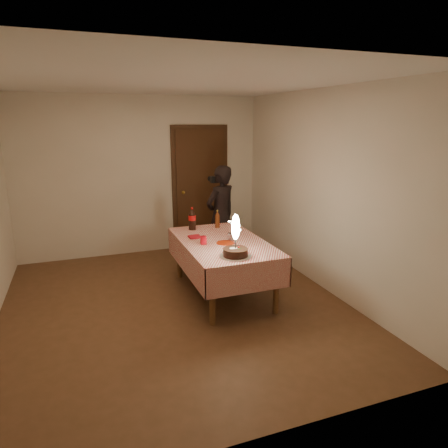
{
  "coord_description": "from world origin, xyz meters",
  "views": [
    {
      "loc": [
        -1.0,
        -4.39,
        2.2
      ],
      "look_at": [
        0.66,
        0.11,
        0.95
      ],
      "focal_mm": 32.0,
      "sensor_mm": 36.0,
      "label": 1
    }
  ],
  "objects_px": {
    "red_plate": "(225,243)",
    "clear_cup": "(230,236)",
    "red_cup": "(203,240)",
    "amber_bottle_right": "(217,219)",
    "dining_table": "(223,248)",
    "birthday_cake": "(235,246)",
    "photographer": "(221,215)",
    "cola_bottle": "(192,219)"
  },
  "relations": [
    {
      "from": "red_cup",
      "to": "clear_cup",
      "type": "xyz_separation_m",
      "value": [
        0.38,
        0.05,
        -0.01
      ]
    },
    {
      "from": "red_plate",
      "to": "cola_bottle",
      "type": "relative_size",
      "value": 0.69
    },
    {
      "from": "clear_cup",
      "to": "cola_bottle",
      "type": "xyz_separation_m",
      "value": [
        -0.32,
        0.65,
        0.11
      ]
    },
    {
      "from": "cola_bottle",
      "to": "red_plate",
      "type": "bearing_deg",
      "value": -74.78
    },
    {
      "from": "birthday_cake",
      "to": "red_cup",
      "type": "xyz_separation_m",
      "value": [
        -0.2,
        0.56,
        -0.07
      ]
    },
    {
      "from": "birthday_cake",
      "to": "red_cup",
      "type": "distance_m",
      "value": 0.6
    },
    {
      "from": "dining_table",
      "to": "cola_bottle",
      "type": "height_order",
      "value": "cola_bottle"
    },
    {
      "from": "dining_table",
      "to": "photographer",
      "type": "bearing_deg",
      "value": 71.42
    },
    {
      "from": "birthday_cake",
      "to": "photographer",
      "type": "height_order",
      "value": "photographer"
    },
    {
      "from": "birthday_cake",
      "to": "clear_cup",
      "type": "distance_m",
      "value": 0.64
    },
    {
      "from": "red_cup",
      "to": "cola_bottle",
      "type": "distance_m",
      "value": 0.71
    },
    {
      "from": "red_plate",
      "to": "photographer",
      "type": "distance_m",
      "value": 1.25
    },
    {
      "from": "red_plate",
      "to": "amber_bottle_right",
      "type": "height_order",
      "value": "amber_bottle_right"
    },
    {
      "from": "red_plate",
      "to": "birthday_cake",
      "type": "bearing_deg",
      "value": -97.15
    },
    {
      "from": "birthday_cake",
      "to": "red_plate",
      "type": "distance_m",
      "value": 0.52
    },
    {
      "from": "birthday_cake",
      "to": "cola_bottle",
      "type": "height_order",
      "value": "birthday_cake"
    },
    {
      "from": "birthday_cake",
      "to": "clear_cup",
      "type": "xyz_separation_m",
      "value": [
        0.17,
        0.61,
        -0.07
      ]
    },
    {
      "from": "birthday_cake",
      "to": "photographer",
      "type": "distance_m",
      "value": 1.75
    },
    {
      "from": "clear_cup",
      "to": "amber_bottle_right",
      "type": "relative_size",
      "value": 0.35
    },
    {
      "from": "birthday_cake",
      "to": "clear_cup",
      "type": "height_order",
      "value": "birthday_cake"
    },
    {
      "from": "birthday_cake",
      "to": "photographer",
      "type": "xyz_separation_m",
      "value": [
        0.43,
        1.69,
        -0.06
      ]
    },
    {
      "from": "cola_bottle",
      "to": "photographer",
      "type": "bearing_deg",
      "value": 36.76
    },
    {
      "from": "red_cup",
      "to": "clear_cup",
      "type": "height_order",
      "value": "red_cup"
    },
    {
      "from": "red_plate",
      "to": "amber_bottle_right",
      "type": "xyz_separation_m",
      "value": [
        0.16,
        0.74,
        0.11
      ]
    },
    {
      "from": "birthday_cake",
      "to": "amber_bottle_right",
      "type": "height_order",
      "value": "birthday_cake"
    },
    {
      "from": "amber_bottle_right",
      "to": "birthday_cake",
      "type": "bearing_deg",
      "value": -100.1
    },
    {
      "from": "dining_table",
      "to": "birthday_cake",
      "type": "height_order",
      "value": "birthday_cake"
    },
    {
      "from": "cola_bottle",
      "to": "photographer",
      "type": "relative_size",
      "value": 0.21
    },
    {
      "from": "dining_table",
      "to": "photographer",
      "type": "height_order",
      "value": "photographer"
    },
    {
      "from": "dining_table",
      "to": "amber_bottle_right",
      "type": "distance_m",
      "value": 0.7
    },
    {
      "from": "dining_table",
      "to": "clear_cup",
      "type": "xyz_separation_m",
      "value": [
        0.11,
        0.01,
        0.14
      ]
    },
    {
      "from": "dining_table",
      "to": "cola_bottle",
      "type": "xyz_separation_m",
      "value": [
        -0.21,
        0.66,
        0.25
      ]
    },
    {
      "from": "clear_cup",
      "to": "birthday_cake",
      "type": "bearing_deg",
      "value": -105.95
    },
    {
      "from": "cola_bottle",
      "to": "birthday_cake",
      "type": "bearing_deg",
      "value": -83.48
    },
    {
      "from": "cola_bottle",
      "to": "dining_table",
      "type": "bearing_deg",
      "value": -72.42
    },
    {
      "from": "dining_table",
      "to": "amber_bottle_right",
      "type": "height_order",
      "value": "amber_bottle_right"
    },
    {
      "from": "red_plate",
      "to": "clear_cup",
      "type": "bearing_deg",
      "value": 44.58
    },
    {
      "from": "birthday_cake",
      "to": "red_cup",
      "type": "height_order",
      "value": "birthday_cake"
    },
    {
      "from": "amber_bottle_right",
      "to": "photographer",
      "type": "relative_size",
      "value": 0.17
    },
    {
      "from": "red_plate",
      "to": "photographer",
      "type": "relative_size",
      "value": 0.14
    },
    {
      "from": "red_plate",
      "to": "clear_cup",
      "type": "relative_size",
      "value": 2.44
    },
    {
      "from": "red_cup",
      "to": "photographer",
      "type": "xyz_separation_m",
      "value": [
        0.63,
        1.13,
        0.01
      ]
    }
  ]
}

